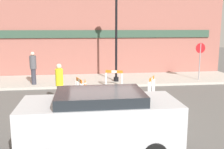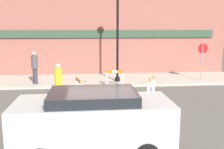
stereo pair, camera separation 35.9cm
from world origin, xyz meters
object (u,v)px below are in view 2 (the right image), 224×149
Objects in this scene: stop_sign at (202,56)px; person_pedestrian at (35,67)px; streetlamp_post at (118,24)px; person_worker at (59,82)px; parked_car_1 at (93,119)px.

stop_sign is 9.62m from person_pedestrian.
streetlamp_post is 2.34× the size of stop_sign.
parked_car_1 is (1.34, -4.55, -0.01)m from person_worker.
streetlamp_post is at bearing 154.08° from person_pedestrian.
parked_car_1 is at bearing 46.89° from stop_sign.
person_pedestrian is (-1.66, 3.63, 0.14)m from person_worker.
streetlamp_post is 5.47m from person_worker.
parked_car_1 is at bearing -94.24° from person_worker.
person_worker is 4.00m from person_pedestrian.
streetlamp_post is at bearing 32.10° from person_worker.
person_pedestrian is at bearing 93.93° from person_worker.
stop_sign is 0.55× the size of parked_car_1.
streetlamp_post is 5.32m from stop_sign.
person_pedestrian reaches higher than person_worker.
stop_sign is 1.24× the size of person_worker.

